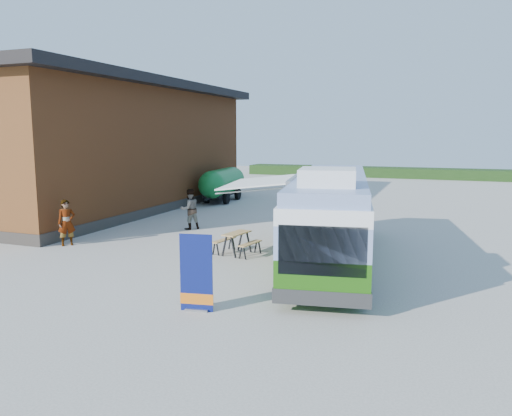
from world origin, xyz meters
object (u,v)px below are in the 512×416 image
at_px(person_a, 67,223).
at_px(bus, 332,214).
at_px(banner, 196,280).
at_px(person_b, 190,209).
at_px(slurry_tanker, 223,183).
at_px(picnic_table, 237,238).

bearing_deg(person_a, bus, -42.90).
bearing_deg(banner, person_b, 109.22).
bearing_deg(person_b, banner, 67.77).
bearing_deg(slurry_tanker, person_a, -95.92).
distance_m(bus, person_b, 8.28).
bearing_deg(picnic_table, person_b, 146.74).
bearing_deg(slurry_tanker, picnic_table, -67.91).
bearing_deg(picnic_table, person_a, -161.45).
height_order(bus, slurry_tanker, bus).
distance_m(banner, person_b, 11.09).
xyz_separation_m(banner, person_a, (-8.37, 4.87, 0.11)).
relative_size(person_a, person_b, 0.97).
relative_size(banner, person_b, 1.04).
bearing_deg(person_b, bus, 103.76).
xyz_separation_m(bus, banner, (-2.08, -6.22, -0.86)).
height_order(person_b, slurry_tanker, slurry_tanker).
distance_m(banner, person_a, 9.69).
distance_m(banner, picnic_table, 6.09).
xyz_separation_m(bus, person_a, (-10.45, -1.35, -0.75)).
xyz_separation_m(picnic_table, person_b, (-4.00, 3.76, 0.34)).
relative_size(banner, picnic_table, 1.21).
height_order(bus, person_b, bus).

